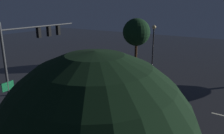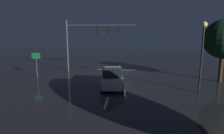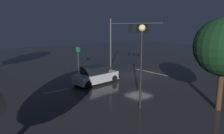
% 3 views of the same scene
% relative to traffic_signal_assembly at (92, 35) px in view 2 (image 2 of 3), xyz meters
% --- Properties ---
extents(ground_plane, '(80.00, 80.00, 0.00)m').
position_rel_traffic_signal_assembly_xyz_m(ground_plane, '(-2.91, 0.77, -4.55)').
color(ground_plane, '#232326').
extents(traffic_signal_assembly, '(8.54, 0.47, 6.34)m').
position_rel_traffic_signal_assembly_xyz_m(traffic_signal_assembly, '(0.00, 0.00, 0.00)').
color(traffic_signal_assembly, '#383A3D').
rests_on(traffic_signal_assembly, ground_plane).
extents(lane_dash_far, '(0.16, 2.20, 0.01)m').
position_rel_traffic_signal_assembly_xyz_m(lane_dash_far, '(-2.91, 4.77, -4.55)').
color(lane_dash_far, beige).
rests_on(lane_dash_far, ground_plane).
extents(lane_dash_mid, '(0.16, 2.20, 0.01)m').
position_rel_traffic_signal_assembly_xyz_m(lane_dash_mid, '(-2.91, 10.77, -4.55)').
color(lane_dash_mid, beige).
rests_on(lane_dash_mid, ground_plane).
extents(stop_bar, '(5.00, 0.16, 0.01)m').
position_rel_traffic_signal_assembly_xyz_m(stop_bar, '(-2.91, -1.18, -4.55)').
color(stop_bar, beige).
rests_on(stop_bar, ground_plane).
extents(car_approaching, '(2.20, 4.48, 1.70)m').
position_rel_traffic_signal_assembly_xyz_m(car_approaching, '(-3.00, 6.79, -3.76)').
color(car_approaching, '#B7B7BC').
rests_on(car_approaching, ground_plane).
extents(street_lamp_left_kerb, '(0.44, 0.44, 5.52)m').
position_rel_traffic_signal_assembly_xyz_m(street_lamp_left_kerb, '(-9.98, 8.03, -0.74)').
color(street_lamp_left_kerb, black).
rests_on(street_lamp_left_kerb, ground_plane).
extents(route_sign, '(0.90, 0.12, 2.69)m').
position_rel_traffic_signal_assembly_xyz_m(route_sign, '(5.39, 3.78, -2.61)').
color(route_sign, '#383A3D').
rests_on(route_sign, ground_plane).
extents(tree_left_far, '(3.71, 3.71, 6.01)m').
position_rel_traffic_signal_assembly_xyz_m(tree_left_far, '(-13.39, 4.20, -0.42)').
color(tree_left_far, '#382314').
rests_on(tree_left_far, ground_plane).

